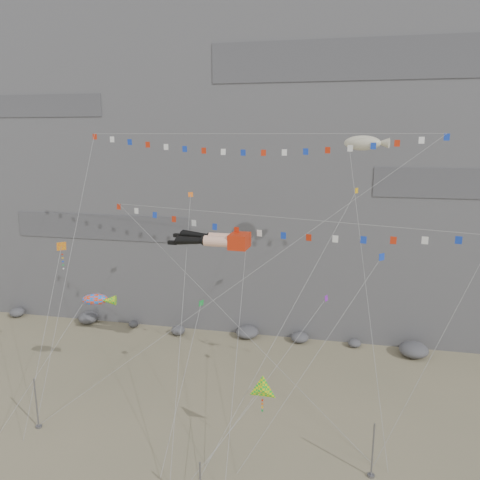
{
  "coord_description": "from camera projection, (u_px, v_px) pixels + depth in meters",
  "views": [
    {
      "loc": [
        9.57,
        -32.05,
        22.72
      ],
      "look_at": [
        0.85,
        9.0,
        13.27
      ],
      "focal_mm": 35.0,
      "sensor_mm": 36.0,
      "label": 1
    }
  ],
  "objects": [
    {
      "name": "harlequin_kite",
      "position": [
        61.0,
        247.0,
        38.75
      ],
      "size": [
        1.61,
        7.57,
        15.2
      ],
      "color": "red",
      "rests_on": "ground"
    },
    {
      "name": "small_kite_b",
      "position": [
        324.0,
        302.0,
        36.82
      ],
      "size": [
        8.32,
        8.74,
        15.12
      ],
      "color": "purple",
      "rests_on": "ground"
    },
    {
      "name": "blimp_windsock",
      "position": [
        362.0,
        144.0,
        40.08
      ],
      "size": [
        4.65,
        14.12,
        25.59
      ],
      "color": "beige",
      "rests_on": "ground"
    },
    {
      "name": "flag_banner_lower",
      "position": [
        272.0,
        217.0,
        38.26
      ],
      "size": [
        31.26,
        11.91,
        19.78
      ],
      "color": "red",
      "rests_on": "ground"
    },
    {
      "name": "small_kite_d",
      "position": [
        352.0,
        199.0,
        39.19
      ],
      "size": [
        10.38,
        15.15,
        25.2
      ],
      "color": "gold",
      "rests_on": "ground"
    },
    {
      "name": "anchor_pole_left",
      "position": [
        36.0,
        403.0,
        36.7
      ],
      "size": [
        0.12,
        0.12,
        4.25
      ],
      "primitive_type": "cylinder",
      "color": "slate",
      "rests_on": "ground"
    },
    {
      "name": "cliff",
      "position": [
        269.0,
        117.0,
        62.56
      ],
      "size": [
        80.0,
        28.0,
        50.0
      ],
      "primitive_type": "cube",
      "color": "slate",
      "rests_on": "ground"
    },
    {
      "name": "fish_windsock",
      "position": [
        95.0,
        300.0,
        40.0
      ],
      "size": [
        6.89,
        7.99,
        12.35
      ],
      "color": "#FF3E0D",
      "rests_on": "ground"
    },
    {
      "name": "delta_kite",
      "position": [
        262.0,
        390.0,
        32.28
      ],
      "size": [
        5.65,
        4.21,
        8.08
      ],
      "color": "yellow",
      "rests_on": "ground"
    },
    {
      "name": "small_kite_c",
      "position": [
        201.0,
        305.0,
        39.01
      ],
      "size": [
        1.09,
        10.54,
        13.33
      ],
      "color": "green",
      "rests_on": "ground"
    },
    {
      "name": "small_kite_e",
      "position": [
        380.0,
        260.0,
        35.3
      ],
      "size": [
        10.06,
        9.33,
        18.68
      ],
      "color": "#1539BB",
      "rests_on": "ground"
    },
    {
      "name": "legs_kite",
      "position": [
        217.0,
        240.0,
        40.14
      ],
      "size": [
        8.13,
        14.37,
        19.09
      ],
      "rotation": [
        0.0,
        0.0,
        -0.05
      ],
      "color": "red",
      "rests_on": "ground"
    },
    {
      "name": "flag_banner_upper",
      "position": [
        253.0,
        134.0,
        41.59
      ],
      "size": [
        31.97,
        14.18,
        30.28
      ],
      "color": "red",
      "rests_on": "ground"
    },
    {
      "name": "ground",
      "position": [
        206.0,
        425.0,
        37.52
      ],
      "size": [
        120.0,
        120.0,
        0.0
      ],
      "primitive_type": "plane",
      "color": "gray",
      "rests_on": "ground"
    },
    {
      "name": "talus_boulders",
      "position": [
        247.0,
        332.0,
        53.61
      ],
      "size": [
        60.0,
        3.0,
        1.2
      ],
      "primitive_type": null,
      "color": "#5A5B5F",
      "rests_on": "ground"
    },
    {
      "name": "small_kite_a",
      "position": [
        190.0,
        201.0,
        43.45
      ],
      "size": [
        4.08,
        17.19,
        24.17
      ],
      "color": "orange",
      "rests_on": "ground"
    },
    {
      "name": "anchor_pole_right",
      "position": [
        373.0,
        450.0,
        31.38
      ],
      "size": [
        0.12,
        0.12,
        4.04
      ],
      "primitive_type": "cylinder",
      "color": "slate",
      "rests_on": "ground"
    }
  ]
}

